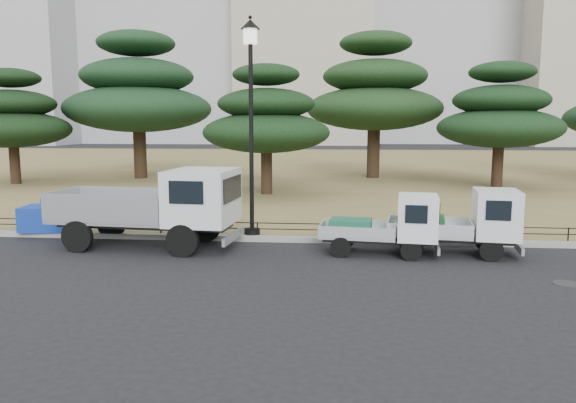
# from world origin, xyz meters

# --- Properties ---
(ground) EXTENTS (220.00, 220.00, 0.00)m
(ground) POSITION_xyz_m (0.00, 0.00, 0.00)
(ground) COLOR black
(lawn) EXTENTS (120.00, 56.00, 0.15)m
(lawn) POSITION_xyz_m (0.00, 30.60, 0.07)
(lawn) COLOR olive
(lawn) RESTS_ON ground
(curb) EXTENTS (120.00, 0.25, 0.16)m
(curb) POSITION_xyz_m (0.00, 2.60, 0.08)
(curb) COLOR gray
(curb) RESTS_ON ground
(truck_large) EXTENTS (5.29, 2.45, 2.24)m
(truck_large) POSITION_xyz_m (-3.69, 1.49, 1.25)
(truck_large) COLOR black
(truck_large) RESTS_ON ground
(truck_kei_front) EXTENTS (3.20, 1.62, 1.63)m
(truck_kei_front) POSITION_xyz_m (2.78, 1.25, 0.81)
(truck_kei_front) COLOR black
(truck_kei_front) RESTS_ON ground
(truck_kei_rear) EXTENTS (3.52, 1.83, 1.77)m
(truck_kei_rear) POSITION_xyz_m (4.77, 1.45, 0.88)
(truck_kei_rear) COLOR black
(truck_kei_rear) RESTS_ON ground
(street_lamp) EXTENTS (0.57, 0.57, 6.35)m
(street_lamp) POSITION_xyz_m (-1.19, 2.90, 4.44)
(street_lamp) COLOR black
(street_lamp) RESTS_ON lawn
(pipe_fence) EXTENTS (38.00, 0.04, 0.40)m
(pipe_fence) POSITION_xyz_m (0.00, 2.75, 0.44)
(pipe_fence) COLOR black
(pipe_fence) RESTS_ON lawn
(tarp_pile) EXTENTS (1.77, 1.39, 1.09)m
(tarp_pile) POSITION_xyz_m (-7.63, 2.97, 0.59)
(tarp_pile) COLOR #1637AA
(tarp_pile) RESTS_ON lawn
(manhole) EXTENTS (0.60, 0.60, 0.01)m
(manhole) POSITION_xyz_m (6.50, -1.20, 0.01)
(manhole) COLOR #2D2D30
(manhole) RESTS_ON ground
(pine_west_far) EXTENTS (6.28, 6.28, 6.34)m
(pine_west_far) POSITION_xyz_m (-16.67, 15.91, 3.81)
(pine_west_far) COLOR black
(pine_west_far) RESTS_ON lawn
(pine_west_near) EXTENTS (8.83, 8.83, 8.83)m
(pine_west_near) POSITION_xyz_m (-10.86, 19.74, 5.24)
(pine_west_near) COLOR black
(pine_west_near) RESTS_ON lawn
(pine_center_left) EXTENTS (6.00, 6.00, 6.10)m
(pine_center_left) POSITION_xyz_m (-2.07, 12.69, 3.67)
(pine_center_left) COLOR black
(pine_center_left) RESTS_ON lawn
(pine_center_right) EXTENTS (8.32, 8.32, 8.83)m
(pine_center_right) POSITION_xyz_m (3.42, 21.39, 5.26)
(pine_center_right) COLOR black
(pine_center_right) RESTS_ON lawn
(pine_east_near) EXTENTS (6.45, 6.45, 6.52)m
(pine_east_near) POSITION_xyz_m (9.67, 16.73, 3.91)
(pine_east_near) COLOR black
(pine_east_near) RESTS_ON lawn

